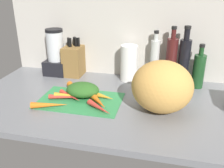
{
  "coord_description": "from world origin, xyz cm",
  "views": [
    {
      "loc": [
        17.13,
        -115.0,
        59.72
      ],
      "look_at": [
        -7.78,
        -7.46,
        12.29
      ],
      "focal_mm": 40.03,
      "sensor_mm": 36.0,
      "label": 1
    }
  ],
  "objects_px": {
    "carrot_2": "(74,89)",
    "bottle_3": "(199,70)",
    "carrot_1": "(70,96)",
    "bottle_0": "(155,60)",
    "cutting_board": "(80,100)",
    "carrot_0": "(64,97)",
    "bottle_1": "(171,60)",
    "winter_squash": "(162,87)",
    "carrot_7": "(100,108)",
    "blender_appliance": "(56,55)",
    "carrot_4": "(49,105)",
    "knife_block": "(74,60)",
    "carrot_5": "(103,96)",
    "carrot_3": "(98,101)",
    "carrot_6": "(68,95)",
    "paper_towel_roll": "(129,63)",
    "bottle_2": "(184,61)"
  },
  "relations": [
    {
      "from": "carrot_2",
      "to": "bottle_3",
      "type": "xyz_separation_m",
      "value": [
        0.67,
        0.24,
        0.08
      ]
    },
    {
      "from": "carrot_1",
      "to": "bottle_0",
      "type": "xyz_separation_m",
      "value": [
        0.4,
        0.37,
        0.11
      ]
    },
    {
      "from": "cutting_board",
      "to": "carrot_0",
      "type": "bearing_deg",
      "value": -169.31
    },
    {
      "from": "carrot_1",
      "to": "bottle_1",
      "type": "relative_size",
      "value": 0.48
    },
    {
      "from": "bottle_0",
      "to": "winter_squash",
      "type": "bearing_deg",
      "value": -80.55
    },
    {
      "from": "carrot_7",
      "to": "blender_appliance",
      "type": "xyz_separation_m",
      "value": [
        -0.42,
        0.44,
        0.11
      ]
    },
    {
      "from": "bottle_0",
      "to": "carrot_7",
      "type": "bearing_deg",
      "value": -115.59
    },
    {
      "from": "carrot_4",
      "to": "bottle_1",
      "type": "height_order",
      "value": "bottle_1"
    },
    {
      "from": "carrot_4",
      "to": "knife_block",
      "type": "distance_m",
      "value": 0.49
    },
    {
      "from": "carrot_2",
      "to": "bottle_1",
      "type": "distance_m",
      "value": 0.59
    },
    {
      "from": "carrot_2",
      "to": "carrot_5",
      "type": "height_order",
      "value": "carrot_2"
    },
    {
      "from": "cutting_board",
      "to": "bottle_3",
      "type": "xyz_separation_m",
      "value": [
        0.61,
        0.33,
        0.1
      ]
    },
    {
      "from": "carrot_0",
      "to": "carrot_5",
      "type": "xyz_separation_m",
      "value": [
        0.2,
        0.05,
        0.0
      ]
    },
    {
      "from": "carrot_3",
      "to": "carrot_6",
      "type": "relative_size",
      "value": 1.08
    },
    {
      "from": "carrot_0",
      "to": "paper_towel_roll",
      "type": "bearing_deg",
      "value": 52.27
    },
    {
      "from": "cutting_board",
      "to": "carrot_2",
      "type": "relative_size",
      "value": 2.88
    },
    {
      "from": "carrot_6",
      "to": "bottle_1",
      "type": "bearing_deg",
      "value": 34.38
    },
    {
      "from": "carrot_0",
      "to": "carrot_1",
      "type": "distance_m",
      "value": 0.03
    },
    {
      "from": "carrot_0",
      "to": "carrot_3",
      "type": "relative_size",
      "value": 1.03
    },
    {
      "from": "carrot_5",
      "to": "bottle_3",
      "type": "xyz_separation_m",
      "value": [
        0.49,
        0.29,
        0.08
      ]
    },
    {
      "from": "knife_block",
      "to": "carrot_1",
      "type": "bearing_deg",
      "value": -72.84
    },
    {
      "from": "carrot_1",
      "to": "bottle_1",
      "type": "bearing_deg",
      "value": 34.79
    },
    {
      "from": "bottle_1",
      "to": "carrot_1",
      "type": "bearing_deg",
      "value": -145.21
    },
    {
      "from": "paper_towel_roll",
      "to": "carrot_7",
      "type": "bearing_deg",
      "value": -98.78
    },
    {
      "from": "bottle_1",
      "to": "carrot_3",
      "type": "bearing_deg",
      "value": -131.59
    },
    {
      "from": "carrot_7",
      "to": "bottle_0",
      "type": "bearing_deg",
      "value": 64.41
    },
    {
      "from": "carrot_3",
      "to": "blender_appliance",
      "type": "height_order",
      "value": "blender_appliance"
    },
    {
      "from": "carrot_1",
      "to": "winter_squash",
      "type": "distance_m",
      "value": 0.48
    },
    {
      "from": "carrot_3",
      "to": "blender_appliance",
      "type": "relative_size",
      "value": 0.52
    },
    {
      "from": "bottle_1",
      "to": "bottle_3",
      "type": "relative_size",
      "value": 1.34
    },
    {
      "from": "carrot_6",
      "to": "carrot_2",
      "type": "bearing_deg",
      "value": 90.22
    },
    {
      "from": "cutting_board",
      "to": "carrot_1",
      "type": "height_order",
      "value": "carrot_1"
    },
    {
      "from": "carrot_7",
      "to": "blender_appliance",
      "type": "bearing_deg",
      "value": 133.49
    },
    {
      "from": "carrot_6",
      "to": "carrot_7",
      "type": "distance_m",
      "value": 0.22
    },
    {
      "from": "carrot_5",
      "to": "carrot_2",
      "type": "bearing_deg",
      "value": 164.25
    },
    {
      "from": "carrot_2",
      "to": "knife_block",
      "type": "distance_m",
      "value": 0.31
    },
    {
      "from": "carrot_7",
      "to": "bottle_2",
      "type": "relative_size",
      "value": 0.47
    },
    {
      "from": "carrot_2",
      "to": "carrot_6",
      "type": "relative_size",
      "value": 1.03
    },
    {
      "from": "carrot_1",
      "to": "knife_block",
      "type": "distance_m",
      "value": 0.39
    },
    {
      "from": "winter_squash",
      "to": "cutting_board",
      "type": "bearing_deg",
      "value": 179.05
    },
    {
      "from": "carrot_3",
      "to": "bottle_1",
      "type": "height_order",
      "value": "bottle_1"
    },
    {
      "from": "carrot_2",
      "to": "carrot_7",
      "type": "xyz_separation_m",
      "value": [
        0.2,
        -0.18,
        -0.0
      ]
    },
    {
      "from": "cutting_board",
      "to": "carrot_5",
      "type": "distance_m",
      "value": 0.12
    },
    {
      "from": "carrot_3",
      "to": "bottle_0",
      "type": "xyz_separation_m",
      "value": [
        0.24,
        0.4,
        0.11
      ]
    },
    {
      "from": "carrot_3",
      "to": "blender_appliance",
      "type": "bearing_deg",
      "value": 136.04
    },
    {
      "from": "carrot_1",
      "to": "carrot_4",
      "type": "relative_size",
      "value": 0.92
    },
    {
      "from": "paper_towel_roll",
      "to": "bottle_0",
      "type": "relative_size",
      "value": 0.71
    },
    {
      "from": "bottle_0",
      "to": "carrot_1",
      "type": "bearing_deg",
      "value": -137.74
    },
    {
      "from": "carrot_1",
      "to": "carrot_2",
      "type": "bearing_deg",
      "value": 97.91
    },
    {
      "from": "bottle_1",
      "to": "knife_block",
      "type": "bearing_deg",
      "value": 178.75
    }
  ]
}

